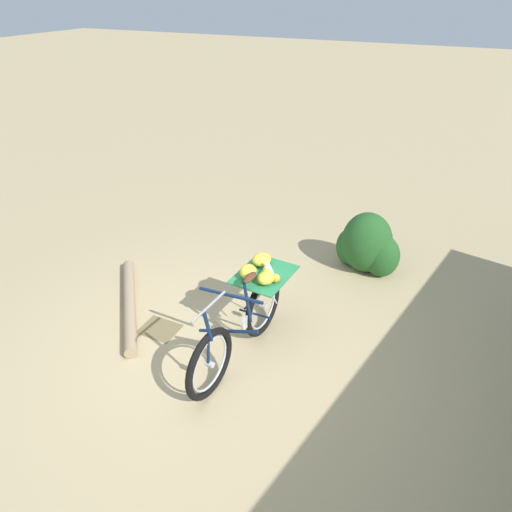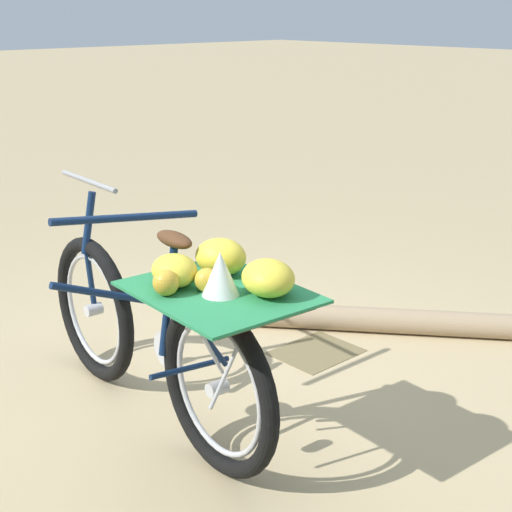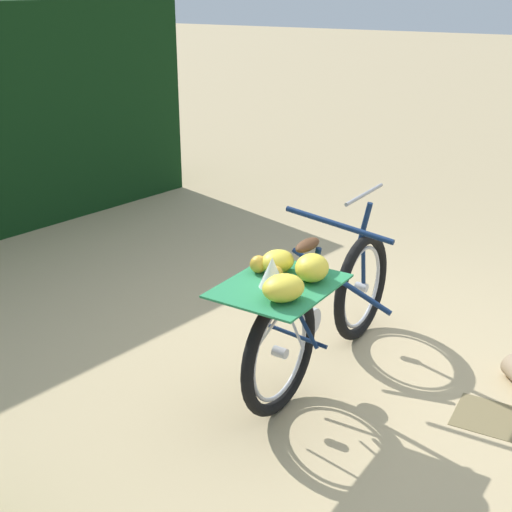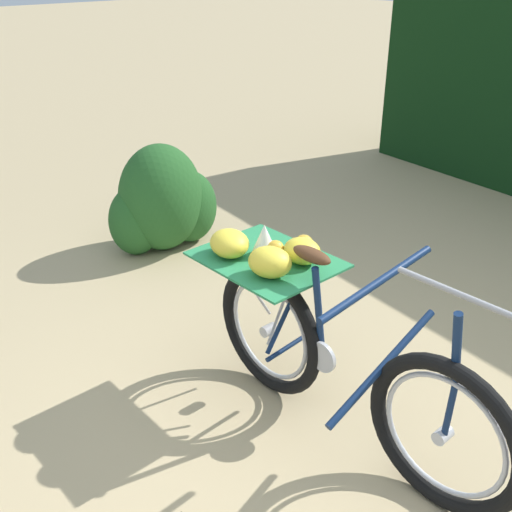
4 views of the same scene
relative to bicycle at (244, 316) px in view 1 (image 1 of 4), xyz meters
The scene contains 5 objects.
ground_plane 0.59m from the bicycle, 28.19° to the left, with size 60.00×60.00×0.00m, color tan.
bicycle is the anchor object (origin of this frame).
fallen_log 1.70m from the bicycle, ahead, with size 0.14×0.14×1.86m, color #9E8466.
shrub_cluster 2.35m from the bicycle, 109.25° to the right, with size 0.90×0.62×0.86m.
leaf_litter_patch 1.18m from the bicycle, ahead, with size 0.44×0.36×0.01m, color olive.
Camera 1 is at (-2.02, 3.22, 3.50)m, focal length 32.28 mm.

